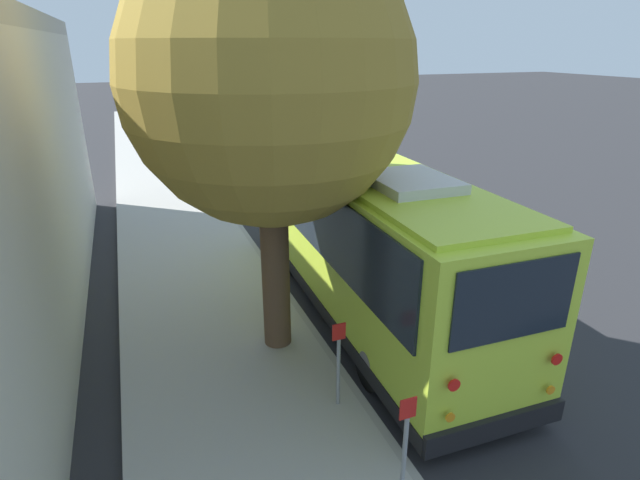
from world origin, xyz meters
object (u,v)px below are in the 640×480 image
Objects in this scene: parked_sedan_maroon at (195,126)px; street_tree at (266,60)px; shuttle_bus at (369,233)px; parked_sedan_black at (232,168)px; sign_post_far at (338,364)px; sign_post_near at (405,452)px; parked_sedan_blue at (212,142)px; parked_sedan_silver at (184,115)px.

street_tree is (-25.69, 2.06, 4.80)m from parked_sedan_maroon.
shuttle_bus is 2.06× the size of parked_sedan_black.
parked_sedan_black is at bearing -5.58° from sign_post_far.
street_tree is 5.38× the size of sign_post_far.
parked_sedan_blue is at bearing -4.10° from sign_post_near.
street_tree is at bearing 176.56° from parked_sedan_silver.
parked_sedan_silver is at bearing -2.71° from sign_post_near.
sign_post_near is at bearing 178.28° from parked_sedan_maroon.
parked_sedan_black is 15.24m from sign_post_far.
parked_sedan_black is 13.91m from street_tree.
street_tree is 5.01m from sign_post_far.
sign_post_far is (-2.24, -0.39, -4.47)m from street_tree.
street_tree is at bearing 5.16° from sign_post_near.
sign_post_far is (-2.82, 1.90, -0.94)m from shuttle_bus.
parked_sedan_blue is at bearing 2.12° from shuttle_bus.
shuttle_bus is at bearing -75.81° from street_tree.
parked_sedan_maroon is 3.02× the size of sign_post_far.
street_tree is at bearing 174.41° from parked_sedan_black.
parked_sedan_blue is 20.22m from street_tree.
sign_post_far is (-21.77, 1.71, 0.33)m from parked_sedan_blue.
shuttle_bus is 19.00m from parked_sedan_blue.
street_tree is (-19.53, 2.09, 4.80)m from parked_sedan_blue.
street_tree is (-0.58, 2.29, 3.52)m from shuttle_bus.
sign_post_near is at bearing 177.63° from parked_sedan_silver.
parked_sedan_silver is 0.56× the size of street_tree.
street_tree reaches higher than parked_sedan_silver.
parked_sedan_maroon is 0.56× the size of street_tree.
sign_post_near is at bearing 177.71° from parked_sedan_black.
parked_sedan_black is at bearing -8.22° from street_tree.
sign_post_near is at bearing 160.15° from shuttle_bus.
street_tree is 6.15m from sign_post_near.
parked_sedan_black is 0.55× the size of street_tree.
sign_post_near is (-4.87, 1.90, -0.87)m from shuttle_bus.
sign_post_far is (-27.93, 1.67, 0.34)m from parked_sedan_maroon.
shuttle_bus is 1.13× the size of street_tree.
sign_post_near is (-4.29, -0.39, -4.39)m from street_tree.
parked_sedan_black is at bearing 175.25° from parked_sedan_blue.
sign_post_near reaches higher than parked_sedan_silver.
shuttle_bus is at bearing -175.41° from parked_sedan_black.
parked_sedan_maroon is 30.03m from sign_post_near.
sign_post_far reaches higher than parked_sedan_blue.
parked_sedan_black is 2.96× the size of sign_post_far.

